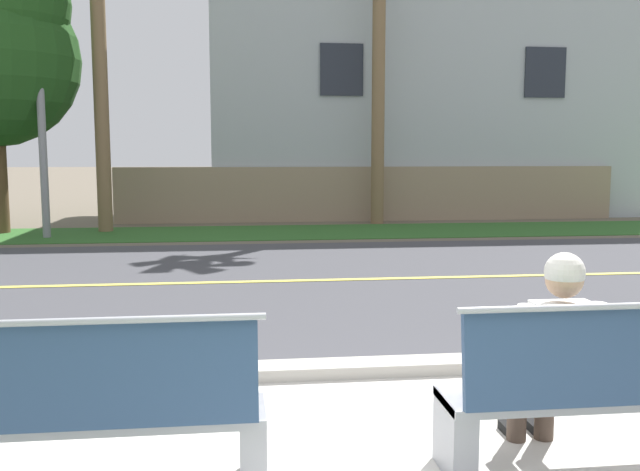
% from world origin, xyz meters
% --- Properties ---
extents(ground_plane, '(140.00, 140.00, 0.00)m').
position_xyz_m(ground_plane, '(0.00, 8.00, 0.00)').
color(ground_plane, '#665B4C').
extents(curb_edge, '(44.00, 0.30, 0.11)m').
position_xyz_m(curb_edge, '(0.00, 2.35, 0.06)').
color(curb_edge, '#ADA89E').
rests_on(curb_edge, ground_plane).
extents(street_asphalt, '(52.00, 8.00, 0.01)m').
position_xyz_m(street_asphalt, '(0.00, 6.50, 0.00)').
color(street_asphalt, '#424247').
rests_on(street_asphalt, ground_plane).
extents(road_centre_line, '(48.00, 0.14, 0.01)m').
position_xyz_m(road_centre_line, '(0.00, 6.50, 0.01)').
color(road_centre_line, '#E0CC4C').
rests_on(road_centre_line, ground_plane).
extents(far_verge_grass, '(48.00, 2.80, 0.02)m').
position_xyz_m(far_verge_grass, '(0.00, 12.35, 0.01)').
color(far_verge_grass, '#2D6026').
rests_on(far_verge_grass, ground_plane).
extents(bench_left, '(2.09, 0.48, 1.01)m').
position_xyz_m(bench_left, '(-1.54, 0.49, 0.47)').
color(bench_left, '#9EA0A8').
rests_on(bench_left, ground_plane).
extents(bench_right, '(2.09, 0.48, 1.01)m').
position_xyz_m(bench_right, '(1.54, 0.49, 0.47)').
color(bench_right, '#9EA0A8').
rests_on(bench_right, ground_plane).
extents(seated_person_white, '(0.52, 0.68, 1.25)m').
position_xyz_m(seated_person_white, '(1.18, 0.66, 0.68)').
color(seated_person_white, '#47382D').
rests_on(seated_person_white, ground_plane).
extents(streetlamp, '(0.24, 2.10, 7.97)m').
position_xyz_m(streetlamp, '(-4.57, 12.14, 4.50)').
color(streetlamp, gray).
rests_on(streetlamp, ground_plane).
extents(garden_wall, '(13.00, 0.36, 1.40)m').
position_xyz_m(garden_wall, '(2.84, 14.79, 0.70)').
color(garden_wall, gray).
rests_on(garden_wall, ground_plane).
extents(house_across_street, '(12.95, 6.91, 7.59)m').
position_xyz_m(house_across_street, '(4.76, 17.99, 3.84)').
color(house_across_street, '#A3ADB2').
rests_on(house_across_street, ground_plane).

